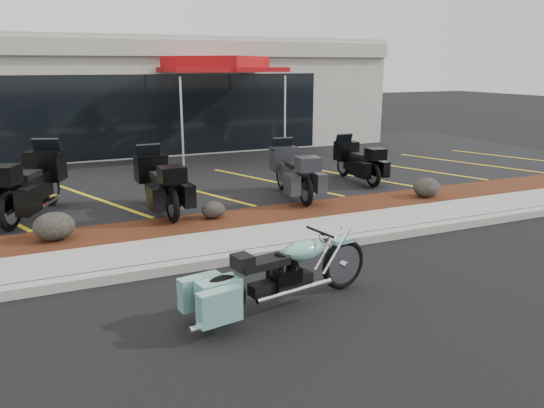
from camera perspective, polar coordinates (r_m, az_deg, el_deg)
name	(u,v)px	position (r m, az deg, el deg)	size (l,w,h in m)	color
ground	(290,277)	(8.05, 1.94, -7.81)	(90.00, 90.00, 0.00)	black
curb	(266,253)	(8.78, -0.63, -5.30)	(24.00, 0.25, 0.15)	gray
sidewalk	(251,241)	(9.39, -2.32, -3.96)	(24.00, 1.20, 0.15)	gray
mulch_bed	(228,223)	(10.46, -4.75, -2.00)	(24.00, 1.20, 0.16)	black
upper_lot	(166,173)	(15.52, -11.38, 3.27)	(26.00, 9.60, 0.15)	black
dealership_building	(126,94)	(21.42, -15.47, 11.33)	(18.00, 8.16, 4.00)	#A29E93
boulder_left	(54,226)	(9.83, -22.40, -2.23)	(0.69, 0.58, 0.49)	black
boulder_mid	(213,210)	(10.47, -6.32, -0.62)	(0.47, 0.39, 0.33)	black
boulder_right	(426,187)	(12.58, 16.28, 1.74)	(0.63, 0.53, 0.45)	black
hero_cruiser	(343,257)	(7.51, 7.69, -5.67)	(2.74, 0.70, 0.97)	#6DAA9E
touring_black_front	(49,172)	(12.21, -22.86, 3.17)	(2.50, 0.96, 1.46)	black
touring_black_mid	(150,174)	(11.76, -13.02, 3.18)	(2.25, 0.86, 1.31)	black
touring_grey	(282,164)	(12.71, 1.12, 4.34)	(2.20, 0.84, 1.28)	#29292E
touring_black_rear	(344,155)	(14.45, 7.74, 5.23)	(1.99, 0.76, 1.16)	black
traffic_cone	(152,162)	(15.62, -12.83, 4.41)	(0.37, 0.37, 0.46)	#DB5D07
popup_canopy	(217,66)	(17.14, -5.94, 14.56)	(4.51, 4.51, 3.19)	silver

